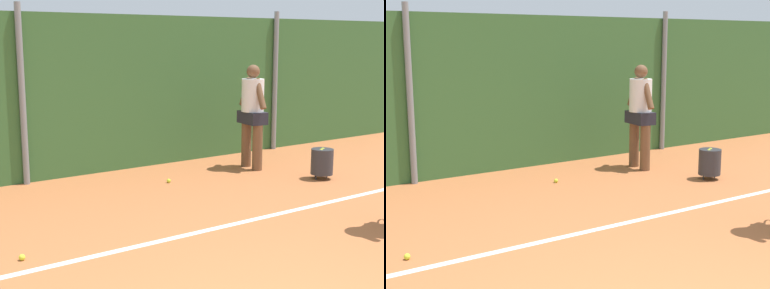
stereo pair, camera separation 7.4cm
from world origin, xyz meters
TOP-DOWN VIEW (x-y plane):
  - ground_plane at (0.00, 1.88)m, footprint 27.88×27.88m
  - hedge_fence_backdrop at (0.00, 6.38)m, footprint 18.12×0.25m
  - fence_post_center at (0.00, 6.20)m, footprint 0.10×0.10m
  - fence_post_right at (5.23, 6.20)m, footprint 0.10×0.10m
  - court_baseline_paint at (0.00, 2.80)m, footprint 13.24×0.10m
  - player_backcourt_far at (3.68, 5.07)m, footprint 0.39×0.76m
  - ball_hopper at (4.12, 3.81)m, footprint 0.36×0.36m
  - tennis_ball_3 at (-1.05, 3.12)m, footprint 0.07×0.07m
  - tennis_ball_8 at (1.90, 5.00)m, footprint 0.07×0.07m

SIDE VIEW (x-z plane):
  - ground_plane at x=0.00m, z-range 0.00..0.00m
  - court_baseline_paint at x=0.00m, z-range 0.00..0.01m
  - tennis_ball_3 at x=-1.05m, z-range 0.00..0.07m
  - tennis_ball_8 at x=1.90m, z-range 0.00..0.07m
  - ball_hopper at x=4.12m, z-range 0.03..0.55m
  - player_backcourt_far at x=3.68m, z-range 0.11..1.94m
  - hedge_fence_backdrop at x=0.00m, z-range 0.00..2.68m
  - fence_post_center at x=0.00m, z-range 0.00..2.81m
  - fence_post_right at x=5.23m, z-range 0.00..2.81m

